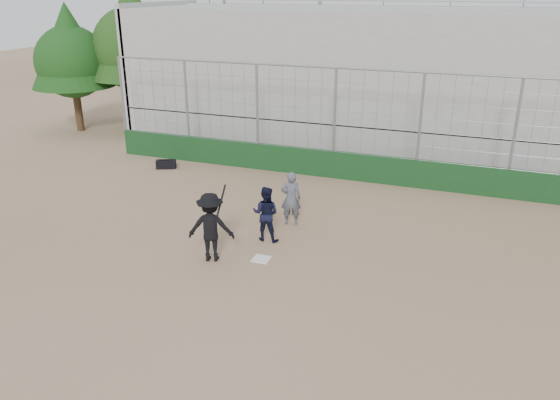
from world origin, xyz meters
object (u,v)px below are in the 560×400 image
(catcher_crouched, at_px, (266,222))
(equipment_bag, at_px, (166,164))
(umpire, at_px, (291,201))
(batter_at_plate, at_px, (211,227))

(catcher_crouched, bearing_deg, equipment_bag, 142.53)
(catcher_crouched, relative_size, equipment_bag, 1.32)
(equipment_bag, bearing_deg, umpire, -27.77)
(batter_at_plate, relative_size, umpire, 1.34)
(batter_at_plate, bearing_deg, equipment_bag, 129.86)
(umpire, bearing_deg, catcher_crouched, 59.02)
(umpire, relative_size, equipment_bag, 1.79)
(catcher_crouched, xyz_separation_m, equipment_bag, (-6.06, 4.64, -0.38))
(batter_at_plate, height_order, umpire, batter_at_plate)
(umpire, height_order, equipment_bag, umpire)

